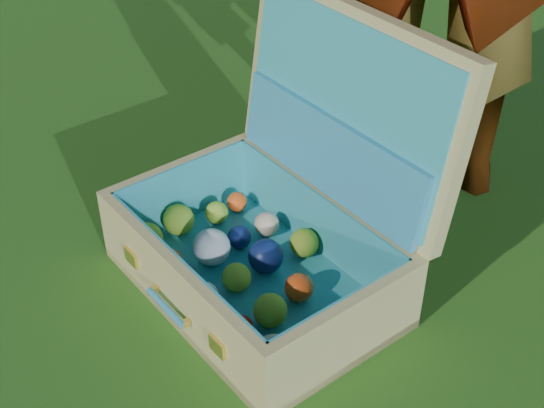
{
  "coord_description": "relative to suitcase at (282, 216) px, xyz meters",
  "views": [
    {
      "loc": [
        0.9,
        -1.03,
        1.28
      ],
      "look_at": [
        0.19,
        0.23,
        0.2
      ],
      "focal_mm": 50.0,
      "sensor_mm": 36.0,
      "label": 1
    }
  ],
  "objects": [
    {
      "name": "ground",
      "position": [
        -0.22,
        -0.22,
        -0.18
      ],
      "size": [
        60.0,
        60.0,
        0.0
      ],
      "primitive_type": "plane",
      "color": "#215114",
      "rests_on": "ground"
    },
    {
      "name": "suitcase",
      "position": [
        0.0,
        0.0,
        0.0
      ],
      "size": [
        0.84,
        0.78,
        0.65
      ],
      "rotation": [
        0.0,
        0.0,
        -0.4
      ],
      "color": "tan",
      "rests_on": "ground"
    }
  ]
}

